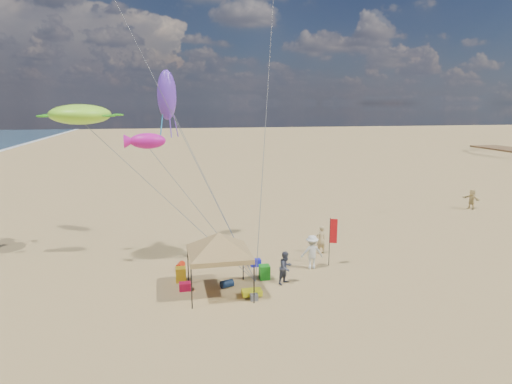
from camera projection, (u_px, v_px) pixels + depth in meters
ground at (268, 286)px, 21.23m from camera, size 280.00×280.00×0.00m
canopy_tent at (219, 235)px, 19.86m from camera, size 5.43×5.43×3.35m
feather_flag at (333, 234)px, 23.53m from camera, size 0.38×0.18×2.65m
cooler_red at (185, 287)px, 20.68m from camera, size 0.54×0.38×0.38m
cooler_blue at (256, 263)px, 23.77m from camera, size 0.54×0.38×0.38m
bag_navy at (227, 284)px, 21.02m from camera, size 0.69×0.54×0.36m
bag_orange at (180, 266)px, 23.34m from camera, size 0.54×0.69×0.36m
chair_green at (264, 272)px, 22.01m from camera, size 0.50×0.50×0.70m
chair_yellow at (181, 275)px, 21.70m from camera, size 0.50×0.50×0.70m
crate_grey at (254, 297)px, 19.66m from camera, size 0.34×0.30×0.28m
beach_cart at (252, 292)px, 20.02m from camera, size 0.90×0.50×0.24m
person_near_a at (321, 240)px, 25.66m from camera, size 0.69×0.54×1.67m
person_near_b at (286, 268)px, 21.36m from camera, size 1.00×0.96×1.62m
person_near_c at (312, 252)px, 23.27m from camera, size 1.23×0.76×1.82m
person_far_c at (472, 199)px, 36.51m from camera, size 0.99×1.61×1.66m
turtle_kite at (80, 114)px, 22.38m from camera, size 3.53×3.07×1.02m
fish_kite at (148, 141)px, 22.87m from camera, size 2.05×1.50×0.82m
squid_kite at (167, 95)px, 26.13m from camera, size 1.40×1.40×2.91m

